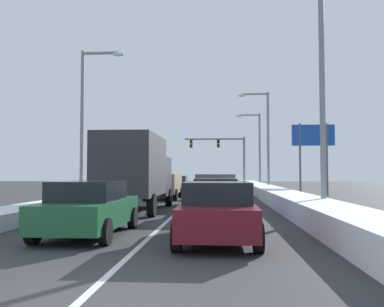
# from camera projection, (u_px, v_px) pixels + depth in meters

# --- Properties ---
(ground_plane) EXTENTS (120.87, 120.87, 0.00)m
(ground_plane) POSITION_uv_depth(u_px,v_px,m) (187.00, 203.00, 23.32)
(ground_plane) COLOR #333335
(lane_stripe_between_right_lane_and_center_lane) EXTENTS (0.14, 51.14, 0.01)m
(lane_stripe_between_right_lane_and_center_lane) POSITION_uv_depth(u_px,v_px,m) (192.00, 198.00, 27.95)
(lane_stripe_between_right_lane_and_center_lane) COLOR silver
(lane_stripe_between_right_lane_and_center_lane) RESTS_ON ground
(snow_bank_right_shoulder) EXTENTS (1.75, 51.14, 0.75)m
(snow_bank_right_shoulder) POSITION_uv_depth(u_px,v_px,m) (271.00, 193.00, 27.61)
(snow_bank_right_shoulder) COLOR white
(snow_bank_right_shoulder) RESTS_ON ground
(snow_bank_left_shoulder) EXTENTS (1.71, 51.14, 0.51)m
(snow_bank_left_shoulder) POSITION_uv_depth(u_px,v_px,m) (115.00, 194.00, 28.32)
(snow_bank_left_shoulder) COLOR white
(snow_bank_left_shoulder) RESTS_ON ground
(sedan_maroon_right_lane_nearest) EXTENTS (2.00, 4.50, 1.51)m
(sedan_maroon_right_lane_nearest) POSITION_uv_depth(u_px,v_px,m) (218.00, 211.00, 10.49)
(sedan_maroon_right_lane_nearest) COLOR maroon
(sedan_maroon_right_lane_nearest) RESTS_ON ground
(sedan_navy_right_lane_second) EXTENTS (2.00, 4.50, 1.51)m
(sedan_navy_right_lane_second) POSITION_uv_depth(u_px,v_px,m) (216.00, 197.00, 16.39)
(sedan_navy_right_lane_second) COLOR navy
(sedan_navy_right_lane_second) RESTS_ON ground
(suv_gray_right_lane_third) EXTENTS (2.16, 4.90, 1.67)m
(suv_gray_right_lane_third) POSITION_uv_depth(u_px,v_px,m) (216.00, 186.00, 22.24)
(suv_gray_right_lane_third) COLOR slate
(suv_gray_right_lane_third) RESTS_ON ground
(sedan_black_right_lane_fourth) EXTENTS (2.00, 4.50, 1.51)m
(sedan_black_right_lane_fourth) POSITION_uv_depth(u_px,v_px,m) (219.00, 187.00, 28.25)
(sedan_black_right_lane_fourth) COLOR black
(sedan_black_right_lane_fourth) RESTS_ON ground
(sedan_green_center_lane_nearest) EXTENTS (2.00, 4.50, 1.51)m
(sedan_green_center_lane_nearest) POSITION_uv_depth(u_px,v_px,m) (89.00, 208.00, 11.44)
(sedan_green_center_lane_nearest) COLOR #1E5633
(sedan_green_center_lane_nearest) RESTS_ON ground
(box_truck_center_lane_second) EXTENTS (2.53, 7.20, 3.36)m
(box_truck_center_lane_second) POSITION_uv_depth(u_px,v_px,m) (136.00, 169.00, 18.77)
(box_truck_center_lane_second) COLOR #38383D
(box_truck_center_lane_second) RESTS_ON ground
(suv_tan_center_lane_third) EXTENTS (2.16, 4.90, 1.67)m
(suv_tan_center_lane_third) POSITION_uv_depth(u_px,v_px,m) (164.00, 184.00, 27.22)
(suv_tan_center_lane_third) COLOR #937F60
(suv_tan_center_lane_third) RESTS_ON ground
(sedan_silver_center_lane_fourth) EXTENTS (2.00, 4.50, 1.51)m
(sedan_silver_center_lane_fourth) POSITION_uv_depth(u_px,v_px,m) (176.00, 185.00, 32.95)
(sedan_silver_center_lane_fourth) COLOR #B7BABF
(sedan_silver_center_lane_fourth) RESTS_ON ground
(traffic_light_gantry) EXTENTS (7.54, 0.47, 6.20)m
(traffic_light_gantry) POSITION_uv_depth(u_px,v_px,m) (225.00, 151.00, 51.14)
(traffic_light_gantry) COLOR slate
(traffic_light_gantry) RESTS_ON ground
(street_lamp_right_near) EXTENTS (2.66, 0.36, 9.24)m
(street_lamp_right_near) POSITION_uv_depth(u_px,v_px,m) (314.00, 79.00, 16.25)
(street_lamp_right_near) COLOR gray
(street_lamp_right_near) RESTS_ON ground
(street_lamp_right_mid) EXTENTS (2.66, 0.36, 8.59)m
(street_lamp_right_mid) POSITION_uv_depth(u_px,v_px,m) (264.00, 133.00, 34.76)
(street_lamp_right_mid) COLOR gray
(street_lamp_right_mid) RESTS_ON ground
(street_lamp_right_far) EXTENTS (2.66, 0.36, 8.10)m
(street_lamp_right_far) POSITION_uv_depth(u_px,v_px,m) (256.00, 144.00, 44.00)
(street_lamp_right_far) COLOR gray
(street_lamp_right_far) RESTS_ON ground
(street_lamp_left_mid) EXTENTS (2.66, 0.36, 9.17)m
(street_lamp_left_mid) POSITION_uv_depth(u_px,v_px,m) (88.00, 112.00, 24.89)
(street_lamp_left_mid) COLOR gray
(street_lamp_left_mid) RESTS_ON ground
(roadside_sign_right) EXTENTS (3.20, 0.16, 5.50)m
(roadside_sign_right) POSITION_uv_depth(u_px,v_px,m) (313.00, 143.00, 31.16)
(roadside_sign_right) COLOR #59595B
(roadside_sign_right) RESTS_ON ground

